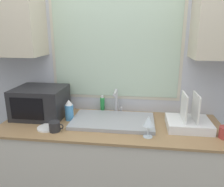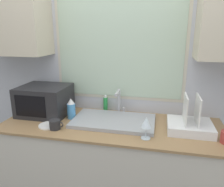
# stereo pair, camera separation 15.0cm
# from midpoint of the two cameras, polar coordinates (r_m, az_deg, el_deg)

# --- Properties ---
(countertop) EXTENTS (1.88, 0.70, 0.93)m
(countertop) POSITION_cam_midpoint_polar(r_m,az_deg,el_deg) (2.12, -2.42, -19.44)
(countertop) COLOR beige
(countertop) RESTS_ON ground_plane
(wall_back) EXTENTS (6.00, 0.38, 2.60)m
(wall_back) POSITION_cam_midpoint_polar(r_m,az_deg,el_deg) (2.07, -1.21, 8.38)
(wall_back) COLOR silver
(wall_back) RESTS_ON ground_plane
(sink_basin) EXTENTS (0.71, 0.42, 0.03)m
(sink_basin) POSITION_cam_midpoint_polar(r_m,az_deg,el_deg) (1.91, -2.01, -7.17)
(sink_basin) COLOR #9EA0A5
(sink_basin) RESTS_ON countertop
(faucet) EXTENTS (0.08, 0.17, 0.24)m
(faucet) POSITION_cam_midpoint_polar(r_m,az_deg,el_deg) (2.07, -0.95, -1.63)
(faucet) COLOR #B7B7BC
(faucet) RESTS_ON countertop
(microwave) EXTENTS (0.45, 0.39, 0.27)m
(microwave) POSITION_cam_midpoint_polar(r_m,az_deg,el_deg) (2.14, -20.06, -2.12)
(microwave) COLOR #232326
(microwave) RESTS_ON countertop
(dish_rack) EXTENTS (0.35, 0.30, 0.29)m
(dish_rack) POSITION_cam_midpoint_polar(r_m,az_deg,el_deg) (1.88, 17.19, -7.06)
(dish_rack) COLOR white
(dish_rack) RESTS_ON countertop
(spray_bottle) EXTENTS (0.07, 0.07, 0.19)m
(spray_bottle) POSITION_cam_midpoint_polar(r_m,az_deg,el_deg) (1.99, -13.25, -4.30)
(spray_bottle) COLOR #4C99D8
(spray_bottle) RESTS_ON countertop
(soap_bottle) EXTENTS (0.04, 0.04, 0.16)m
(soap_bottle) POSITION_cam_midpoint_polar(r_m,az_deg,el_deg) (2.15, -4.52, -2.85)
(soap_bottle) COLOR #268C3F
(soap_bottle) RESTS_ON countertop
(mug_near_sink) EXTENTS (0.12, 0.09, 0.08)m
(mug_near_sink) POSITION_cam_midpoint_polar(r_m,az_deg,el_deg) (1.82, -17.05, -8.32)
(mug_near_sink) COLOR #262628
(mug_near_sink) RESTS_ON countertop
(wine_glass) EXTENTS (0.08, 0.08, 0.17)m
(wine_glass) POSITION_cam_midpoint_polar(r_m,az_deg,el_deg) (1.63, 6.91, -7.39)
(wine_glass) COLOR silver
(wine_glass) RESTS_ON countertop
(small_plate) EXTENTS (0.17, 0.17, 0.01)m
(small_plate) POSITION_cam_midpoint_polar(r_m,az_deg,el_deg) (1.90, -18.64, -8.50)
(small_plate) COLOR white
(small_plate) RESTS_ON countertop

